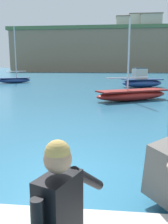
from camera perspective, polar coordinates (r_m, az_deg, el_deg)
The scene contains 9 objects.
ground_plane at distance 6.00m, azimuth -2.93°, elevation -14.12°, with size 400.00×400.00×0.00m, color #235B7A.
breakwater_jetty at distance 7.22m, azimuth 10.18°, elevation -1.53°, with size 31.52×7.41×2.38m.
boat_near_centre at distance 18.01m, azimuth 11.24°, elevation 4.06°, with size 5.81×4.25×5.66m.
boat_near_right at distance 36.15m, azimuth -16.00°, elevation 7.27°, with size 4.77×3.88×7.69m.
boat_mid_centre at distance 28.89m, azimuth 13.33°, elevation 7.03°, with size 5.13×3.36×2.22m.
headland_bluff at distance 102.51m, azimuth 10.96°, elevation 13.79°, with size 90.05×32.57×15.77m.
station_building_west at distance 97.74m, azimuth 15.20°, elevation 19.78°, with size 7.70×8.04×4.64m.
station_building_central at distance 97.51m, azimuth 9.02°, elevation 19.95°, with size 4.97×5.24×4.34m.
station_building_east at distance 97.78m, azimuth 11.95°, elevation 20.06°, with size 4.97×4.46×5.12m.
Camera 1 is at (0.86, -5.37, 2.55)m, focal length 39.07 mm.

